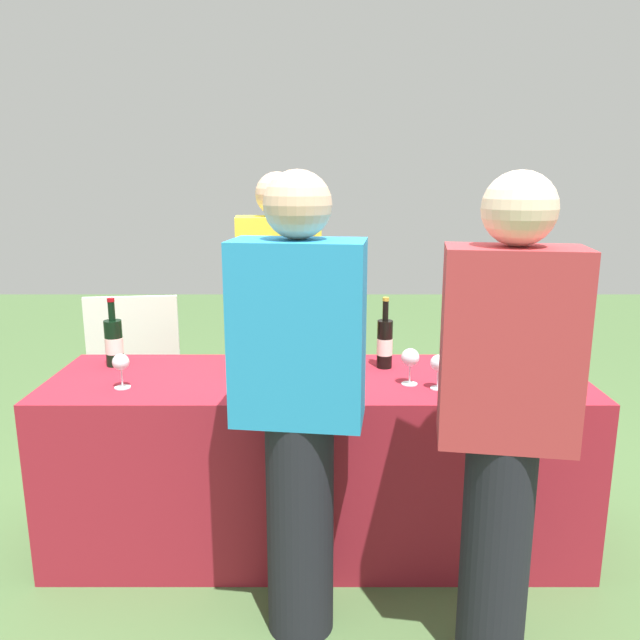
{
  "coord_description": "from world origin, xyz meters",
  "views": [
    {
      "loc": [
        0.01,
        -2.54,
        1.62
      ],
      "look_at": [
        0.0,
        0.0,
        1.03
      ],
      "focal_mm": 34.97,
      "sensor_mm": 36.0,
      "label": 1
    }
  ],
  "objects_px": {
    "wine_glass_0": "(124,363)",
    "guest_1": "(508,418)",
    "wine_bottle_1": "(248,346)",
    "wine_glass_1": "(262,366)",
    "wine_bottle_4": "(388,343)",
    "server_pouring": "(282,321)",
    "wine_bottle_5": "(520,340)",
    "menu_board": "(138,374)",
    "wine_glass_4": "(518,358)",
    "wine_bottle_2": "(317,348)",
    "wine_glass_3": "(441,365)",
    "wine_glass_2": "(413,359)",
    "wine_bottle_0": "(117,342)",
    "guest_0": "(302,400)",
    "ice_bucket": "(494,349)",
    "wine_bottle_3": "(357,343)"
  },
  "relations": [
    {
      "from": "ice_bucket",
      "to": "menu_board",
      "type": "xyz_separation_m",
      "value": [
        -1.84,
        0.89,
        -0.41
      ]
    },
    {
      "from": "wine_glass_0",
      "to": "guest_1",
      "type": "relative_size",
      "value": 0.09
    },
    {
      "from": "wine_bottle_1",
      "to": "wine_glass_1",
      "type": "height_order",
      "value": "wine_bottle_1"
    },
    {
      "from": "wine_bottle_0",
      "to": "wine_glass_3",
      "type": "bearing_deg",
      "value": -12.78
    },
    {
      "from": "wine_bottle_4",
      "to": "wine_bottle_3",
      "type": "bearing_deg",
      "value": 179.33
    },
    {
      "from": "wine_glass_3",
      "to": "ice_bucket",
      "type": "distance_m",
      "value": 0.35
    },
    {
      "from": "wine_bottle_1",
      "to": "wine_bottle_2",
      "type": "relative_size",
      "value": 1.02
    },
    {
      "from": "wine_bottle_2",
      "to": "wine_bottle_5",
      "type": "xyz_separation_m",
      "value": [
        0.91,
        0.1,
        0.01
      ]
    },
    {
      "from": "wine_bottle_4",
      "to": "guest_1",
      "type": "bearing_deg",
      "value": -71.74
    },
    {
      "from": "wine_bottle_4",
      "to": "wine_glass_3",
      "type": "distance_m",
      "value": 0.34
    },
    {
      "from": "wine_bottle_3",
      "to": "wine_bottle_5",
      "type": "height_order",
      "value": "wine_bottle_5"
    },
    {
      "from": "wine_bottle_4",
      "to": "menu_board",
      "type": "xyz_separation_m",
      "value": [
        -1.38,
        0.83,
        -0.42
      ]
    },
    {
      "from": "wine_bottle_2",
      "to": "wine_bottle_4",
      "type": "height_order",
      "value": "wine_bottle_4"
    },
    {
      "from": "wine_bottle_0",
      "to": "server_pouring",
      "type": "xyz_separation_m",
      "value": [
        0.72,
        0.45,
        -0.01
      ]
    },
    {
      "from": "wine_bottle_3",
      "to": "guest_0",
      "type": "relative_size",
      "value": 0.19
    },
    {
      "from": "wine_bottle_4",
      "to": "wine_bottle_1",
      "type": "bearing_deg",
      "value": -175.86
    },
    {
      "from": "wine_bottle_5",
      "to": "guest_0",
      "type": "height_order",
      "value": "guest_0"
    },
    {
      "from": "wine_bottle_5",
      "to": "wine_bottle_1",
      "type": "bearing_deg",
      "value": -176.73
    },
    {
      "from": "wine_glass_4",
      "to": "guest_0",
      "type": "height_order",
      "value": "guest_0"
    },
    {
      "from": "wine_glass_3",
      "to": "menu_board",
      "type": "xyz_separation_m",
      "value": [
        -1.57,
        1.12,
        -0.41
      ]
    },
    {
      "from": "wine_glass_0",
      "to": "wine_bottle_4",
      "type": "bearing_deg",
      "value": 14.3
    },
    {
      "from": "wine_bottle_1",
      "to": "wine_bottle_0",
      "type": "bearing_deg",
      "value": 172.89
    },
    {
      "from": "wine_bottle_5",
      "to": "guest_1",
      "type": "xyz_separation_m",
      "value": [
        -0.31,
        -0.89,
        -0.02
      ]
    },
    {
      "from": "guest_0",
      "to": "wine_bottle_5",
      "type": "bearing_deg",
      "value": 44.24
    },
    {
      "from": "wine_glass_4",
      "to": "ice_bucket",
      "type": "xyz_separation_m",
      "value": [
        -0.07,
        0.13,
        0.0
      ]
    },
    {
      "from": "wine_bottle_1",
      "to": "guest_1",
      "type": "height_order",
      "value": "guest_1"
    },
    {
      "from": "wine_glass_4",
      "to": "server_pouring",
      "type": "bearing_deg",
      "value": 146.8
    },
    {
      "from": "wine_bottle_4",
      "to": "server_pouring",
      "type": "bearing_deg",
      "value": 136.51
    },
    {
      "from": "wine_bottle_3",
      "to": "ice_bucket",
      "type": "bearing_deg",
      "value": -6.23
    },
    {
      "from": "wine_bottle_3",
      "to": "wine_bottle_1",
      "type": "bearing_deg",
      "value": -174.51
    },
    {
      "from": "wine_glass_4",
      "to": "guest_1",
      "type": "distance_m",
      "value": 0.71
    },
    {
      "from": "menu_board",
      "to": "guest_0",
      "type": "bearing_deg",
      "value": -62.91
    },
    {
      "from": "wine_bottle_0",
      "to": "wine_bottle_2",
      "type": "xyz_separation_m",
      "value": [
        0.9,
        -0.1,
        -0.0
      ]
    },
    {
      "from": "wine_bottle_1",
      "to": "wine_bottle_3",
      "type": "distance_m",
      "value": 0.48
    },
    {
      "from": "wine_bottle_4",
      "to": "guest_0",
      "type": "bearing_deg",
      "value": -117.53
    },
    {
      "from": "wine_glass_2",
      "to": "server_pouring",
      "type": "distance_m",
      "value": 0.92
    },
    {
      "from": "wine_bottle_2",
      "to": "guest_0",
      "type": "height_order",
      "value": "guest_0"
    },
    {
      "from": "wine_glass_0",
      "to": "wine_glass_2",
      "type": "distance_m",
      "value": 1.17
    },
    {
      "from": "wine_glass_0",
      "to": "ice_bucket",
      "type": "xyz_separation_m",
      "value": [
        1.55,
        0.21,
        0.0
      ]
    },
    {
      "from": "wine_bottle_0",
      "to": "ice_bucket",
      "type": "height_order",
      "value": "wine_bottle_0"
    },
    {
      "from": "wine_glass_0",
      "to": "server_pouring",
      "type": "bearing_deg",
      "value": 51.96
    },
    {
      "from": "wine_bottle_0",
      "to": "guest_0",
      "type": "height_order",
      "value": "guest_0"
    },
    {
      "from": "wine_glass_3",
      "to": "server_pouring",
      "type": "height_order",
      "value": "server_pouring"
    },
    {
      "from": "wine_bottle_4",
      "to": "wine_glass_0",
      "type": "bearing_deg",
      "value": -165.7
    },
    {
      "from": "menu_board",
      "to": "wine_glass_4",
      "type": "bearing_deg",
      "value": -35.12
    },
    {
      "from": "wine_glass_1",
      "to": "wine_glass_0",
      "type": "bearing_deg",
      "value": 177.61
    },
    {
      "from": "wine_glass_1",
      "to": "wine_glass_3",
      "type": "bearing_deg",
      "value": 1.01
    },
    {
      "from": "wine_bottle_4",
      "to": "guest_1",
      "type": "xyz_separation_m",
      "value": [
        0.29,
        -0.86,
        -0.01
      ]
    },
    {
      "from": "wine_glass_3",
      "to": "server_pouring",
      "type": "bearing_deg",
      "value": 132.0
    },
    {
      "from": "wine_glass_2",
      "to": "guest_1",
      "type": "bearing_deg",
      "value": -72.06
    }
  ]
}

